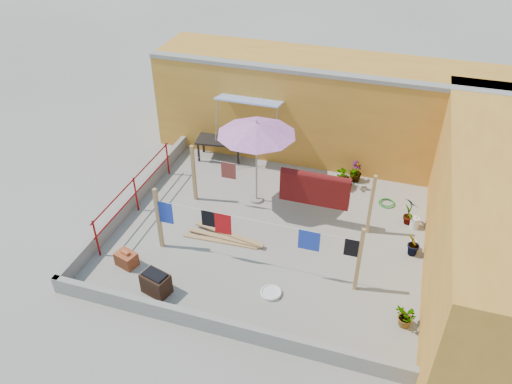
% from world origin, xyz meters
% --- Properties ---
extents(ground, '(80.00, 80.00, 0.00)m').
position_xyz_m(ground, '(0.00, 0.00, 0.00)').
color(ground, '#9E998E').
rests_on(ground, ground).
extents(wall_back, '(11.00, 3.27, 3.21)m').
position_xyz_m(wall_back, '(0.50, 4.69, 1.61)').
color(wall_back, '#C9872C').
rests_on(wall_back, ground).
extents(wall_right, '(2.40, 9.00, 3.20)m').
position_xyz_m(wall_right, '(5.20, 0.00, 1.60)').
color(wall_right, '#C9872C').
rests_on(wall_right, ground).
extents(parapet_front, '(8.30, 0.16, 0.44)m').
position_xyz_m(parapet_front, '(0.00, -3.58, 0.22)').
color(parapet_front, gray).
rests_on(parapet_front, ground).
extents(parapet_left, '(0.16, 7.30, 0.44)m').
position_xyz_m(parapet_left, '(-4.08, 0.00, 0.22)').
color(parapet_left, gray).
rests_on(parapet_left, ground).
extents(red_railing, '(0.05, 4.20, 1.10)m').
position_xyz_m(red_railing, '(-3.85, -0.20, 0.72)').
color(red_railing, maroon).
rests_on(red_railing, ground).
extents(clothesline_rig, '(5.09, 2.35, 1.80)m').
position_xyz_m(clothesline_rig, '(0.79, 0.55, 1.05)').
color(clothesline_rig, tan).
rests_on(clothesline_rig, ground).
extents(patio_umbrella, '(2.71, 2.71, 2.61)m').
position_xyz_m(patio_umbrella, '(-0.78, 1.28, 2.34)').
color(patio_umbrella, gray).
rests_on(patio_umbrella, ground).
extents(outdoor_table, '(1.59, 0.95, 0.71)m').
position_xyz_m(outdoor_table, '(-2.64, 3.20, 0.64)').
color(outdoor_table, black).
rests_on(outdoor_table, ground).
extents(brick_stack, '(0.59, 0.49, 0.44)m').
position_xyz_m(brick_stack, '(-3.01, -2.31, 0.19)').
color(brick_stack, '#A44A25').
rests_on(brick_stack, ground).
extents(lumber_pile, '(2.19, 0.61, 0.13)m').
position_xyz_m(lumber_pile, '(-1.04, -0.67, 0.07)').
color(lumber_pile, tan).
rests_on(lumber_pile, ground).
extents(brazier, '(0.73, 0.58, 0.57)m').
position_xyz_m(brazier, '(-1.88, -2.91, 0.28)').
color(brazier, black).
rests_on(brazier, ground).
extents(white_basin, '(0.50, 0.50, 0.09)m').
position_xyz_m(white_basin, '(0.67, -2.17, 0.05)').
color(white_basin, silver).
rests_on(white_basin, ground).
extents(water_jug_a, '(0.20, 0.20, 0.31)m').
position_xyz_m(water_jug_a, '(3.70, 0.45, 0.14)').
color(water_jug_a, silver).
rests_on(water_jug_a, ground).
extents(water_jug_b, '(0.24, 0.24, 0.38)m').
position_xyz_m(water_jug_b, '(3.70, 1.37, 0.17)').
color(water_jug_b, silver).
rests_on(water_jug_b, ground).
extents(green_hose, '(0.48, 0.48, 0.07)m').
position_xyz_m(green_hose, '(2.89, 2.26, 0.03)').
color(green_hose, '#1A771F').
rests_on(green_hose, ground).
extents(plant_back_a, '(0.86, 0.84, 0.72)m').
position_xyz_m(plant_back_a, '(1.56, 2.78, 0.36)').
color(plant_back_a, '#275D1A').
rests_on(plant_back_a, ground).
extents(plant_back_b, '(0.47, 0.47, 0.67)m').
position_xyz_m(plant_back_b, '(1.82, 3.20, 0.33)').
color(plant_back_b, '#275D1A').
rests_on(plant_back_b, ground).
extents(plant_right_a, '(0.55, 0.54, 0.87)m').
position_xyz_m(plant_right_a, '(3.52, 1.49, 0.44)').
color(plant_right_a, '#275D1A').
rests_on(plant_right_a, ground).
extents(plant_right_b, '(0.35, 0.42, 0.69)m').
position_xyz_m(plant_right_b, '(3.70, 0.20, 0.35)').
color(plant_right_b, '#275D1A').
rests_on(plant_right_b, ground).
extents(plant_right_c, '(0.62, 0.64, 0.54)m').
position_xyz_m(plant_right_c, '(3.70, -2.18, 0.27)').
color(plant_right_c, '#275D1A').
rests_on(plant_right_c, ground).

